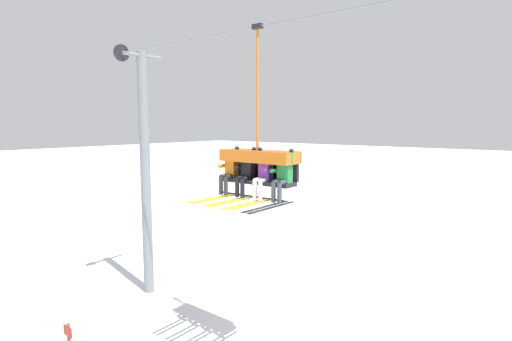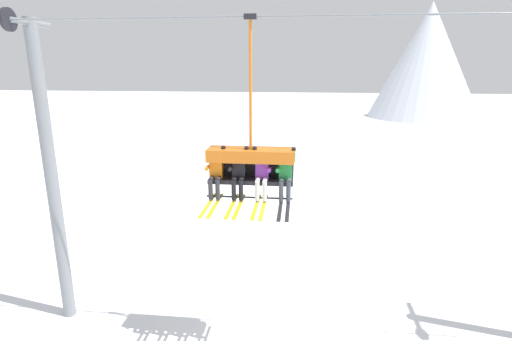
% 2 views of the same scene
% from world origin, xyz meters
% --- Properties ---
extents(lift_tower_near, '(0.36, 1.88, 8.92)m').
position_xyz_m(lift_tower_near, '(-7.09, -0.02, 4.63)').
color(lift_tower_near, slate).
rests_on(lift_tower_near, ground_plane).
extents(lift_cable, '(17.26, 0.05, 0.05)m').
position_xyz_m(lift_cable, '(0.54, -0.80, 8.64)').
color(lift_cable, slate).
extents(chairlift_chair, '(2.14, 0.74, 4.25)m').
position_xyz_m(chairlift_chair, '(-1.25, -0.73, 5.36)').
color(chairlift_chair, '#232328').
extents(skier_orange, '(0.48, 1.70, 1.34)m').
position_xyz_m(skier_orange, '(-2.10, -0.94, 5.04)').
color(skier_orange, orange).
extents(skier_black, '(0.48, 1.70, 1.34)m').
position_xyz_m(skier_black, '(-1.53, -0.94, 5.04)').
color(skier_black, black).
extents(skier_purple, '(0.48, 1.70, 1.34)m').
position_xyz_m(skier_purple, '(-0.96, -0.94, 5.04)').
color(skier_purple, purple).
extents(skier_green, '(0.48, 1.70, 1.34)m').
position_xyz_m(skier_green, '(-0.38, -0.94, 5.04)').
color(skier_green, '#23843D').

